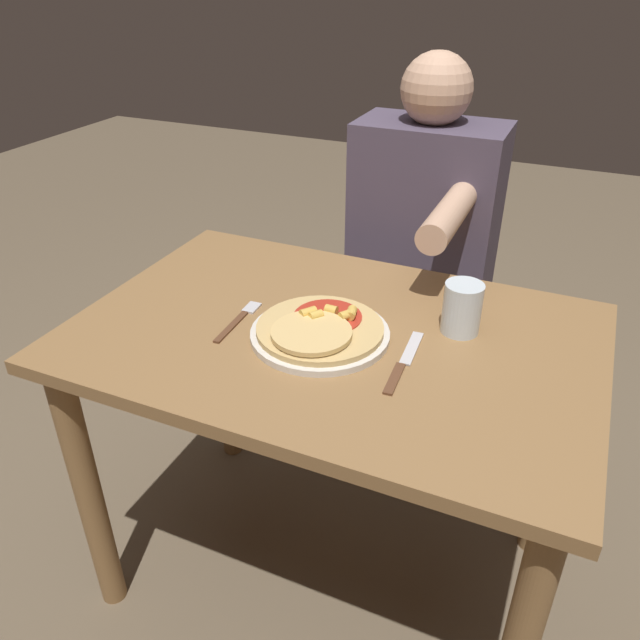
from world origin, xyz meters
name	(u,v)px	position (x,y,z in m)	size (l,w,h in m)	color
ground_plane	(330,568)	(0.00, 0.00, 0.00)	(8.00, 8.00, 0.00)	brown
dining_table	(333,382)	(0.00, 0.00, 0.62)	(1.07, 0.71, 0.75)	olive
plate	(320,334)	(-0.02, -0.03, 0.75)	(0.28, 0.28, 0.01)	silver
pizza	(319,328)	(-0.02, -0.04, 0.77)	(0.26, 0.26, 0.04)	tan
fork	(240,319)	(-0.20, -0.04, 0.75)	(0.03, 0.18, 0.00)	brown
knife	(403,363)	(0.17, -0.06, 0.75)	(0.03, 0.22, 0.00)	brown
drinking_glass	(462,308)	(0.24, 0.11, 0.80)	(0.08, 0.08, 0.11)	silver
person_diner	(423,244)	(0.03, 0.59, 0.71)	(0.39, 0.52, 1.22)	#2D2D38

